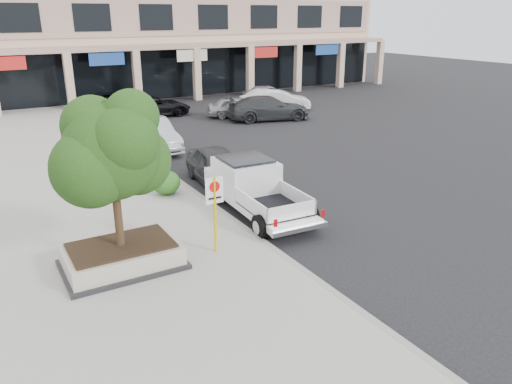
% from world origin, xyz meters
% --- Properties ---
extents(ground, '(120.00, 120.00, 0.00)m').
position_xyz_m(ground, '(0.00, 0.00, 0.00)').
color(ground, black).
rests_on(ground, ground).
extents(sidewalk, '(8.00, 52.00, 0.15)m').
position_xyz_m(sidewalk, '(-5.50, 6.00, 0.07)').
color(sidewalk, gray).
rests_on(sidewalk, ground).
extents(curb, '(0.20, 52.00, 0.15)m').
position_xyz_m(curb, '(-1.55, 6.00, 0.07)').
color(curb, gray).
rests_on(curb, ground).
extents(strip_mall, '(40.55, 12.43, 9.50)m').
position_xyz_m(strip_mall, '(8.00, 33.93, 4.75)').
color(strip_mall, '#CEA090').
rests_on(strip_mall, ground).
extents(planter, '(3.20, 2.20, 0.68)m').
position_xyz_m(planter, '(-5.76, 1.20, 0.48)').
color(planter, black).
rests_on(planter, sidewalk).
extents(planter_tree, '(2.90, 2.55, 4.00)m').
position_xyz_m(planter_tree, '(-5.63, 1.36, 3.41)').
color(planter_tree, '#322213').
rests_on(planter_tree, planter).
extents(no_parking_sign, '(0.55, 0.09, 2.30)m').
position_xyz_m(no_parking_sign, '(-3.12, 0.75, 1.63)').
color(no_parking_sign, '#DDBC0B').
rests_on(no_parking_sign, sidewalk).
extents(hedge, '(1.10, 0.99, 0.93)m').
position_xyz_m(hedge, '(-2.61, 6.16, 0.62)').
color(hedge, '#224A15').
rests_on(hedge, sidewalk).
extents(pickup_truck, '(2.43, 5.86, 1.81)m').
position_xyz_m(pickup_truck, '(-0.35, 2.98, 0.91)').
color(pickup_truck, white).
rests_on(pickup_truck, ground).
extents(curb_car_a, '(2.25, 4.64, 1.53)m').
position_xyz_m(curb_car_a, '(-0.15, 6.60, 0.76)').
color(curb_car_a, '#2C2F31').
rests_on(curb_car_a, ground).
extents(curb_car_b, '(1.86, 4.97, 1.62)m').
position_xyz_m(curb_car_b, '(-0.60, 13.44, 0.81)').
color(curb_car_b, '#A9ABB1').
rests_on(curb_car_b, ground).
extents(curb_car_c, '(2.36, 5.06, 1.43)m').
position_xyz_m(curb_car_c, '(-0.55, 19.46, 0.71)').
color(curb_car_c, white).
rests_on(curb_car_c, ground).
extents(curb_car_d, '(3.03, 5.47, 1.45)m').
position_xyz_m(curb_car_d, '(0.04, 24.71, 0.72)').
color(curb_car_d, black).
rests_on(curb_car_d, ground).
extents(lot_car_a, '(4.37, 2.94, 1.38)m').
position_xyz_m(lot_car_a, '(7.37, 19.03, 0.69)').
color(lot_car_a, '#A0A4A8').
rests_on(lot_car_a, ground).
extents(lot_car_b, '(4.67, 2.13, 1.49)m').
position_xyz_m(lot_car_b, '(10.98, 20.55, 0.74)').
color(lot_car_b, silver).
rests_on(lot_car_b, ground).
extents(lot_car_c, '(5.91, 3.57, 1.60)m').
position_xyz_m(lot_car_c, '(8.72, 17.02, 0.80)').
color(lot_car_c, '#2A2D2F').
rests_on(lot_car_c, ground).
extents(lot_car_d, '(4.94, 2.33, 1.36)m').
position_xyz_m(lot_car_d, '(2.59, 22.12, 0.68)').
color(lot_car_d, black).
rests_on(lot_car_d, ground).
extents(lot_car_e, '(4.14, 1.92, 1.37)m').
position_xyz_m(lot_car_e, '(12.48, 23.40, 0.69)').
color(lot_car_e, '#98999F').
rests_on(lot_car_e, ground).
extents(lot_car_f, '(4.53, 3.28, 1.42)m').
position_xyz_m(lot_car_f, '(11.44, 19.74, 0.71)').
color(lot_car_f, silver).
rests_on(lot_car_f, ground).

